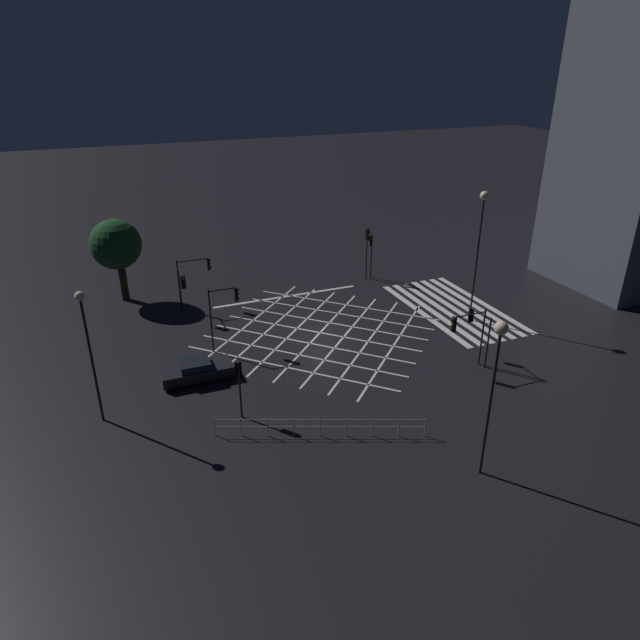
{
  "coord_description": "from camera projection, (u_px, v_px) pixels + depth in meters",
  "views": [
    {
      "loc": [
        -33.16,
        13.64,
        17.71
      ],
      "look_at": [
        0.0,
        0.0,
        0.98
      ],
      "focal_mm": 32.0,
      "sensor_mm": 36.0,
      "label": 1
    }
  ],
  "objects": [
    {
      "name": "ground_plane",
      "position": [
        320.0,
        333.0,
        39.99
      ],
      "size": [
        200.0,
        200.0,
        0.0
      ],
      "primitive_type": "plane",
      "color": "black"
    },
    {
      "name": "road_markings",
      "position": [
        396.0,
        316.0,
        42.44
      ],
      "size": [
        17.95,
        23.04,
        0.01
      ],
      "color": "silver",
      "rests_on": "ground_plane"
    },
    {
      "name": "traffic_light_se_main",
      "position": [
        367.0,
        243.0,
        48.25
      ],
      "size": [
        0.39,
        0.36,
        4.48
      ],
      "rotation": [
        0.0,
        0.0,
        3.14
      ],
      "color": "black",
      "rests_on": "ground_plane"
    },
    {
      "name": "traffic_light_nw_main",
      "position": [
        239.0,
        378.0,
        29.73
      ],
      "size": [
        0.39,
        0.36,
        3.37
      ],
      "color": "black",
      "rests_on": "ground_plane"
    },
    {
      "name": "traffic_light_sw_cross",
      "position": [
        466.0,
        328.0,
        34.31
      ],
      "size": [
        0.36,
        2.5,
        3.77
      ],
      "rotation": [
        0.0,
        0.0,
        1.57
      ],
      "color": "black",
      "rests_on": "ground_plane"
    },
    {
      "name": "traffic_light_ne_cross",
      "position": [
        196.0,
        271.0,
        42.84
      ],
      "size": [
        0.36,
        2.6,
        3.97
      ],
      "rotation": [
        0.0,
        0.0,
        -1.57
      ],
      "color": "black",
      "rests_on": "ground_plane"
    },
    {
      "name": "traffic_light_se_cross",
      "position": [
        371.0,
        247.0,
        48.72
      ],
      "size": [
        0.36,
        0.39,
        3.86
      ],
      "rotation": [
        0.0,
        0.0,
        1.57
      ],
      "color": "black",
      "rests_on": "ground_plane"
    },
    {
      "name": "traffic_light_median_north",
      "position": [
        225.0,
        305.0,
        36.4
      ],
      "size": [
        0.36,
        2.01,
        4.41
      ],
      "rotation": [
        0.0,
        0.0,
        -1.57
      ],
      "color": "black",
      "rests_on": "ground_plane"
    },
    {
      "name": "traffic_light_sw_main",
      "position": [
        478.0,
        324.0,
        35.49
      ],
      "size": [
        2.2,
        0.36,
        3.39
      ],
      "color": "black",
      "rests_on": "ground_plane"
    },
    {
      "name": "traffic_light_ne_main",
      "position": [
        182.0,
        283.0,
        41.52
      ],
      "size": [
        2.41,
        0.36,
        3.55
      ],
      "rotation": [
        0.0,
        0.0,
        3.14
      ],
      "color": "black",
      "rests_on": "ground_plane"
    },
    {
      "name": "street_lamp_east",
      "position": [
        87.0,
        333.0,
        28.25
      ],
      "size": [
        0.49,
        0.49,
        7.41
      ],
      "color": "black",
      "rests_on": "ground_plane"
    },
    {
      "name": "street_lamp_west",
      "position": [
        496.0,
        361.0,
        24.08
      ],
      "size": [
        0.6,
        0.6,
        7.8
      ],
      "color": "black",
      "rests_on": "ground_plane"
    },
    {
      "name": "street_lamp_far",
      "position": [
        481.0,
        225.0,
        38.89
      ],
      "size": [
        0.61,
        0.61,
        9.47
      ],
      "color": "black",
      "rests_on": "ground_plane"
    },
    {
      "name": "street_tree_near",
      "position": [
        120.0,
        246.0,
        43.64
      ],
      "size": [
        3.13,
        3.13,
        5.97
      ],
      "color": "#38281C",
      "rests_on": "ground_plane"
    },
    {
      "name": "street_tree_far",
      "position": [
        116.0,
        244.0,
        43.34
      ],
      "size": [
        3.86,
        3.86,
        6.54
      ],
      "color": "#38281C",
      "rests_on": "ground_plane"
    },
    {
      "name": "waiting_car",
      "position": [
        197.0,
        370.0,
        34.05
      ],
      "size": [
        1.78,
        4.27,
        1.24
      ],
      "rotation": [
        0.0,
        0.0,
        -1.57
      ],
      "color": "black",
      "rests_on": "ground_plane"
    },
    {
      "name": "pedestrian_railing",
      "position": [
        320.0,
        425.0,
        28.87
      ],
      "size": [
        4.12,
        9.95,
        1.05
      ],
      "rotation": [
        0.0,
        0.0,
        -1.96
      ],
      "color": "#9EA0A5",
      "rests_on": "ground_plane"
    }
  ]
}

